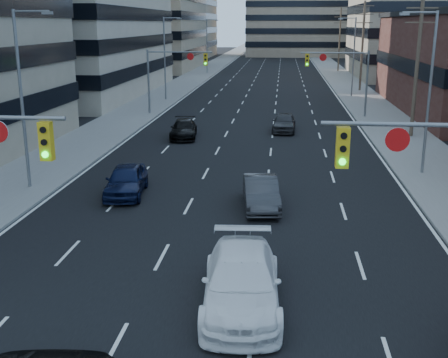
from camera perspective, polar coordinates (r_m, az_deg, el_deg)
road_surface at (r=137.13m, az=4.98°, el=12.01°), size 18.00×300.00×0.02m
sidewalk_left at (r=137.82m, az=0.09°, el=12.11°), size 5.00×300.00×0.15m
sidewalk_right at (r=137.41m, az=9.89°, el=11.87°), size 5.00×300.00×0.15m
office_left_far at (r=110.09m, az=-8.29°, el=15.21°), size 20.00×30.00×16.00m
office_right_far at (r=97.51m, az=19.88°, el=13.87°), size 22.00×28.00×14.00m
bg_block_left at (r=149.99m, az=-6.04°, el=16.10°), size 24.00×24.00×20.00m
bg_block_right at (r=140.03m, az=18.65°, el=13.81°), size 22.00×22.00×12.00m
signal_far_left at (r=52.99m, az=-5.24°, el=11.11°), size 6.09×0.33×6.00m
signal_far_right at (r=52.27m, az=11.84°, el=10.79°), size 6.09×0.33×6.00m
utility_pole_block at (r=44.03m, az=19.07°, el=11.38°), size 2.20×0.28×11.00m
utility_pole_midblock at (r=73.55m, az=13.89°, el=13.11°), size 2.20×0.28×11.00m
utility_pole_distant at (r=103.35m, az=11.66°, el=13.82°), size 2.20×0.28×11.00m
streetlight_left_near at (r=29.93m, az=-19.66°, el=8.34°), size 2.03×0.22×9.00m
streetlight_left_mid at (r=63.25m, az=-5.91°, el=12.48°), size 2.03×0.22×9.00m
streetlight_left_far at (r=97.76m, az=-1.66°, el=13.61°), size 2.03×0.22×9.00m
streetlight_right_near at (r=32.98m, az=19.95°, el=8.90°), size 2.03×0.22×9.00m
streetlight_right_far at (r=67.40m, az=12.92°, el=12.37°), size 2.03×0.22×9.00m
white_van at (r=17.21m, az=1.80°, el=-10.36°), size 2.66×5.84×1.66m
sedan_blue at (r=28.49m, az=-9.91°, el=-0.12°), size 2.27×4.67×1.53m
sedan_grey_center at (r=26.18m, az=3.77°, el=-1.41°), size 2.03×4.56×1.45m
sedan_black_far at (r=42.37m, az=-4.12°, el=5.08°), size 2.38×4.83×1.35m
sedan_grey_right at (r=45.04m, az=6.12°, el=5.75°), size 1.95×4.48×1.50m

